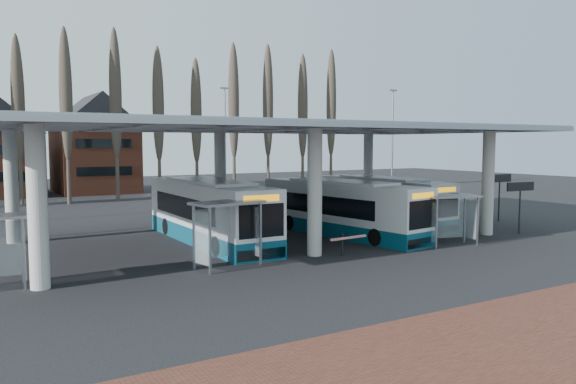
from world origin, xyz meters
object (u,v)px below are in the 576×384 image
bus_3 (381,201)px  shelter_1 (226,219)px  bus_2 (341,209)px  shelter_2 (450,209)px  bus_1 (209,213)px

bus_3 → shelter_1: bus_3 is taller
bus_3 → shelter_1: (-14.36, -6.84, 0.62)m
bus_2 → shelter_2: bus_2 is taller
shelter_2 → shelter_1: bearing=-173.1°
bus_1 → bus_2: bus_1 is taller
bus_3 → shelter_2: size_ratio=3.61×
bus_2 → shelter_1: 10.20m
shelter_1 → shelter_2: bearing=-17.1°
bus_2 → shelter_1: bus_2 is taller
bus_2 → shelter_2: 6.30m
bus_3 → bus_1: bearing=-177.5°
bus_1 → shelter_2: size_ratio=3.92×
shelter_2 → bus_3: bearing=87.6°
bus_1 → bus_3: size_ratio=1.09×
bus_2 → bus_1: bearing=157.9°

